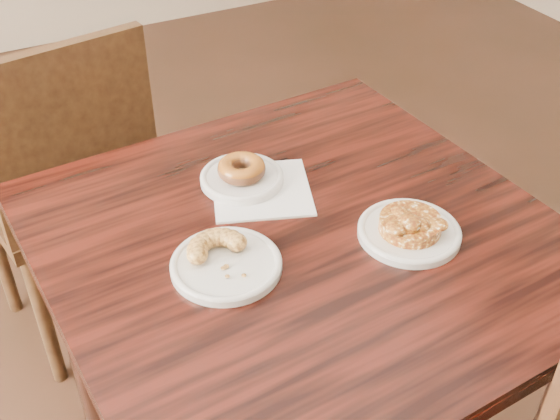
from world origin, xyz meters
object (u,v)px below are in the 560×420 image
glazed_donut (242,169)px  cafe_table (299,380)px  cruller_fragment (226,255)px  apple_fritter (411,222)px  chair_far (61,190)px

glazed_donut → cafe_table: bearing=-81.1°
cafe_table → cruller_fragment: cruller_fragment is taller
apple_fritter → cruller_fragment: bearing=167.9°
glazed_donut → apple_fritter: glazed_donut is taller
glazed_donut → cruller_fragment: bearing=-121.0°
glazed_donut → apple_fritter: bearing=-55.1°
chair_far → cruller_fragment: (0.13, -0.76, 0.33)m
cafe_table → apple_fritter: 0.44m
glazed_donut → cruller_fragment: glazed_donut is taller
chair_far → apple_fritter: (0.43, -0.83, 0.33)m
chair_far → glazed_donut: bearing=103.7°
cafe_table → glazed_donut: bearing=95.0°
apple_fritter → chair_far: bearing=117.5°
cafe_table → chair_far: (-0.28, 0.75, 0.08)m
chair_far → apple_fritter: bearing=107.5°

